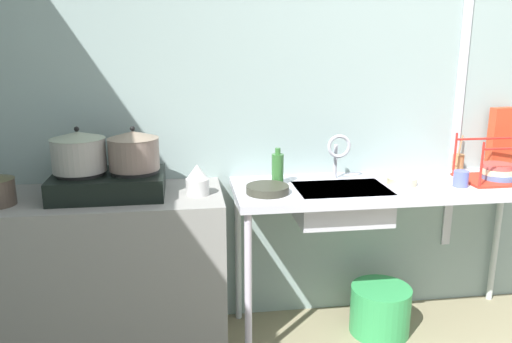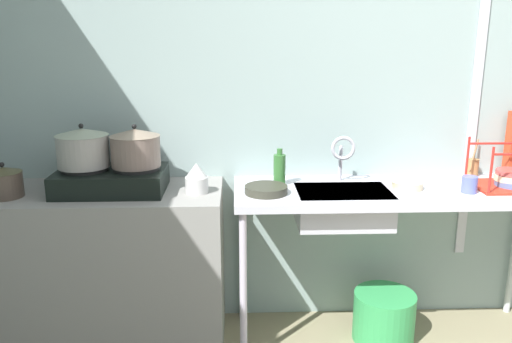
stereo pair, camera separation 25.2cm
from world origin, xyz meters
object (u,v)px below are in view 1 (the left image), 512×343
cereal_box (501,139)px  frying_pan (267,189)px  small_bowl_on_drainboard (402,181)px  sink_basin (341,204)px  dish_rack (498,173)px  bottle_by_sink (278,169)px  bucket_on_floor (380,310)px  faucet (338,150)px  cup_by_rack (461,179)px  utensil_jar (458,162)px  pot_on_right_burner (134,150)px  percolator (197,180)px  pot_on_left_burner (79,151)px  stove (109,184)px

cereal_box → frying_pan: bearing=-175.6°
frying_pan → small_bowl_on_drainboard: 0.71m
sink_basin → frying_pan: frying_pan is taller
frying_pan → dish_rack: 1.24m
bottle_by_sink → cereal_box: (1.31, 0.14, 0.09)m
frying_pan → bucket_on_floor: frying_pan is taller
bottle_by_sink → bucket_on_floor: bottle_by_sink is taller
sink_basin → faucet: size_ratio=1.85×
cup_by_rack → utensil_jar: bearing=63.2°
pot_on_right_burner → bottle_by_sink: pot_on_right_burner is taller
sink_basin → bucket_on_floor: 0.67m
frying_pan → bottle_by_sink: size_ratio=1.09×
cereal_box → utensil_jar: (-0.25, -0.00, -0.13)m
faucet → dish_rack: bearing=-8.6°
percolator → faucet: bearing=11.4°
cup_by_rack → bottle_by_sink: 0.93m
pot_on_left_burner → faucet: (1.28, 0.11, -0.05)m
dish_rack → cup_by_rack: dish_rack is taller
bottle_by_sink → bucket_on_floor: 0.97m
sink_basin → bucket_on_floor: bearing=1.5°
dish_rack → cup_by_rack: bearing=-163.2°
pot_on_right_burner → cup_by_rack: (1.62, -0.09, -0.18)m
stove → cereal_box: (2.14, 0.21, 0.12)m
faucet → utensil_jar: size_ratio=1.24×
small_bowl_on_drainboard → utensil_jar: bearing=27.7°
dish_rack → bottle_by_sink: size_ratio=1.97×
bucket_on_floor → pot_on_right_burner: bearing=178.6°
bucket_on_floor → faucet: bearing=149.0°
pot_on_left_burner → cereal_box: (2.27, 0.21, -0.04)m
frying_pan → small_bowl_on_drainboard: bearing=4.3°
faucet → bucket_on_floor: bearing=-31.0°
faucet → frying_pan: (-0.40, -0.18, -0.15)m
small_bowl_on_drainboard → dish_rack: bearing=-0.4°
utensil_jar → faucet: bearing=-172.0°
utensil_jar → pot_on_left_burner: bearing=-174.0°
stove → pot_on_left_burner: bearing=180.0°
pot_on_right_burner → bottle_by_sink: 0.72m
frying_pan → bottle_by_sink: bottle_by_sink is taller
pot_on_left_burner → dish_rack: pot_on_left_burner is taller
percolator → cup_by_rack: bearing=-2.3°
stove → utensil_jar: 1.91m
pot_on_left_burner → cup_by_rack: size_ratio=3.06×
faucet → cereal_box: cereal_box is taller
pot_on_left_burner → pot_on_right_burner: (0.25, 0.00, -0.00)m
stove → percolator: percolator is taller
bucket_on_floor → dish_rack: bearing=1.1°
cup_by_rack → cereal_box: cereal_box is taller
pot_on_left_burner → cup_by_rack: 1.88m
sink_basin → cereal_box: (1.00, 0.25, 0.26)m
faucet → bucket_on_floor: 0.91m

